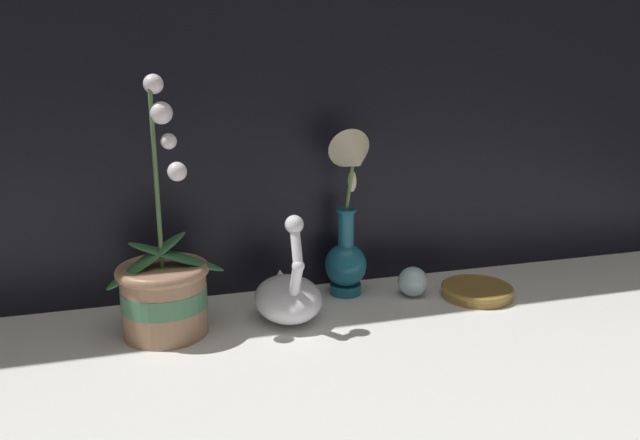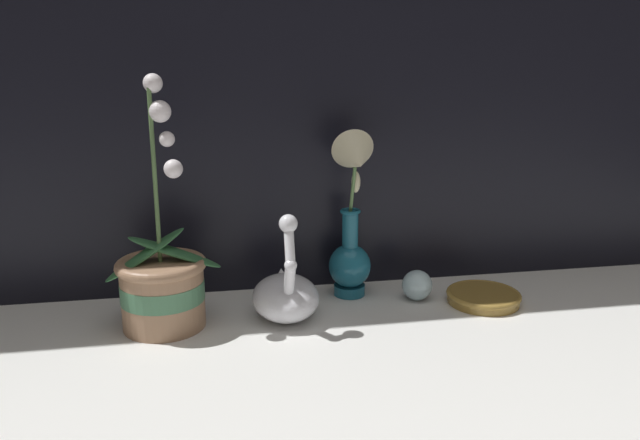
{
  "view_description": "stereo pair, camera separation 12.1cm",
  "coord_description": "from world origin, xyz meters",
  "px_view_note": "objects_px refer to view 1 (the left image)",
  "views": [
    {
      "loc": [
        -0.35,
        -1.0,
        0.5
      ],
      "look_at": [
        -0.03,
        0.13,
        0.18
      ],
      "focal_mm": 35.0,
      "sensor_mm": 36.0,
      "label": 1
    },
    {
      "loc": [
        -0.23,
        -1.02,
        0.5
      ],
      "look_at": [
        -0.03,
        0.13,
        0.18
      ],
      "focal_mm": 35.0,
      "sensor_mm": 36.0,
      "label": 2
    }
  ],
  "objects_px": {
    "blue_vase": "(349,226)",
    "orchid_potted_plant": "(164,288)",
    "swan_figurine": "(288,295)",
    "glass_sphere": "(413,282)",
    "amber_dish": "(477,290)"
  },
  "relations": [
    {
      "from": "swan_figurine",
      "to": "amber_dish",
      "type": "relative_size",
      "value": 1.47
    },
    {
      "from": "glass_sphere",
      "to": "amber_dish",
      "type": "bearing_deg",
      "value": -17.61
    },
    {
      "from": "blue_vase",
      "to": "glass_sphere",
      "type": "relative_size",
      "value": 5.59
    },
    {
      "from": "swan_figurine",
      "to": "glass_sphere",
      "type": "distance_m",
      "value": 0.28
    },
    {
      "from": "swan_figurine",
      "to": "blue_vase",
      "type": "height_order",
      "value": "blue_vase"
    },
    {
      "from": "blue_vase",
      "to": "orchid_potted_plant",
      "type": "bearing_deg",
      "value": -168.38
    },
    {
      "from": "amber_dish",
      "to": "swan_figurine",
      "type": "bearing_deg",
      "value": -179.98
    },
    {
      "from": "swan_figurine",
      "to": "glass_sphere",
      "type": "height_order",
      "value": "swan_figurine"
    },
    {
      "from": "blue_vase",
      "to": "glass_sphere",
      "type": "height_order",
      "value": "blue_vase"
    },
    {
      "from": "glass_sphere",
      "to": "amber_dish",
      "type": "height_order",
      "value": "glass_sphere"
    },
    {
      "from": "orchid_potted_plant",
      "to": "blue_vase",
      "type": "distance_m",
      "value": 0.39
    },
    {
      "from": "amber_dish",
      "to": "glass_sphere",
      "type": "bearing_deg",
      "value": 162.39
    },
    {
      "from": "blue_vase",
      "to": "amber_dish",
      "type": "distance_m",
      "value": 0.31
    },
    {
      "from": "orchid_potted_plant",
      "to": "glass_sphere",
      "type": "height_order",
      "value": "orchid_potted_plant"
    },
    {
      "from": "orchid_potted_plant",
      "to": "amber_dish",
      "type": "bearing_deg",
      "value": 0.03
    }
  ]
}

